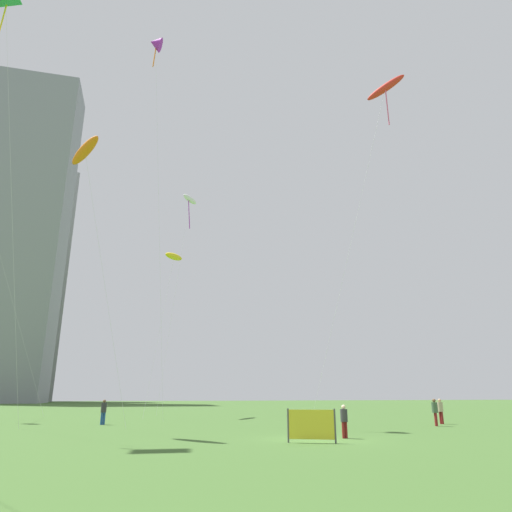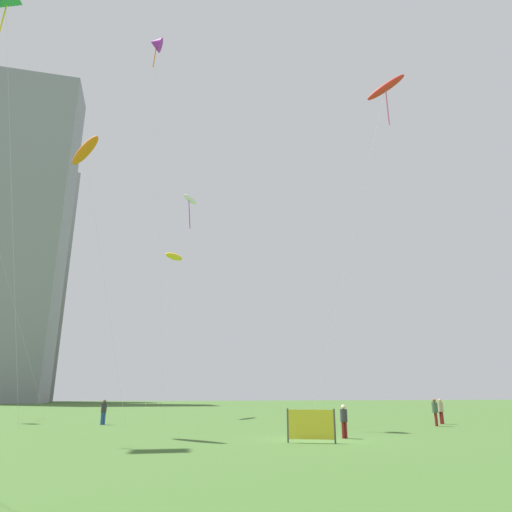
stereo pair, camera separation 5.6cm
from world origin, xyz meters
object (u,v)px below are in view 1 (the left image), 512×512
person_standing_1 (435,410)px  person_standing_3 (104,410)px  person_standing_0 (440,409)px  kite_flying_6 (174,257)px  kite_flying_1 (385,88)px  event_banner (311,425)px  kite_flying_5 (85,151)px  distant_highrise_0 (17,229)px  kite_flying_3 (5,6)px  kite_flying_7 (190,200)px  distant_highrise_1 (20,280)px  person_standing_2 (344,419)px  kite_flying_2 (156,44)px

person_standing_1 → person_standing_3: (-21.92, 7.56, -0.04)m
person_standing_0 → kite_flying_6: (-18.40, 17.70, 15.36)m
kite_flying_1 → event_banner: 32.32m
kite_flying_5 → distant_highrise_0: bearing=105.7°
kite_flying_3 → kite_flying_6: (14.59, 17.57, -12.92)m
kite_flying_7 → distant_highrise_1: size_ratio=0.37×
person_standing_0 → kite_flying_3: 43.46m
distant_highrise_0 → person_standing_2: bearing=-66.9°
person_standing_2 → kite_flying_1: bearing=29.7°
person_standing_3 → kite_flying_7: kite_flying_7 is taller
kite_flying_3 → person_standing_0: bearing=-0.2°
kite_flying_3 → kite_flying_5: kite_flying_3 is taller
kite_flying_2 → distant_highrise_0: distant_highrise_0 is taller
person_standing_1 → distant_highrise_1: (-55.52, 126.76, 35.89)m
kite_flying_6 → distant_highrise_0: (-35.77, 81.10, 28.72)m
kite_flying_1 → kite_flying_2: size_ratio=0.83×
kite_flying_5 → distant_highrise_0: distant_highrise_0 is taller
person_standing_0 → kite_flying_6: size_ratio=0.10×
person_standing_2 → kite_flying_1: 30.83m
kite_flying_6 → event_banner: size_ratio=8.68×
person_standing_2 → kite_flying_2: kite_flying_2 is taller
kite_flying_3 → kite_flying_1: bearing=0.6°
kite_flying_2 → distant_highrise_1: 122.48m
distant_highrise_1 → event_banner: bearing=-87.7°
kite_flying_5 → person_standing_3: bearing=69.7°
person_standing_0 → kite_flying_2: 41.17m
kite_flying_3 → person_standing_2: bearing=-22.1°
kite_flying_6 → event_banner: 32.18m
person_standing_2 → kite_flying_6: bearing=92.3°
kite_flying_2 → kite_flying_7: (5.95, 17.35, -8.48)m
person_standing_1 → kite_flying_5: (-24.38, 0.90, 16.73)m
person_standing_2 → person_standing_3: (-11.94, 14.16, 0.08)m
person_standing_2 → kite_flying_2: size_ratio=0.04×
kite_flying_7 → distant_highrise_1: 108.59m
person_standing_1 → distant_highrise_0: distant_highrise_0 is taller
person_standing_1 → kite_flying_5: kite_flying_5 is taller
kite_flying_1 → event_banner: kite_flying_1 is taller
kite_flying_7 → event_banner: size_ratio=13.84×
kite_flying_5 → distant_highrise_1: size_ratio=0.25×
kite_flying_5 → kite_flying_6: (7.82, 18.69, -1.39)m
person_standing_3 → kite_flying_1: size_ratio=0.06×
kite_flying_3 → distant_highrise_1: distant_highrise_1 is taller
person_standing_0 → person_standing_2: person_standing_0 is taller
person_standing_3 → kite_flying_6: 20.25m
kite_flying_5 → kite_flying_1: bearing=3.3°
person_standing_0 → person_standing_2: 14.55m
kite_flying_3 → event_banner: 35.67m
distant_highrise_0 → event_banner: (39.97, -108.93, -44.33)m
kite_flying_1 → person_standing_0: bearing=-14.2°
person_standing_1 → kite_flying_1: 27.71m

